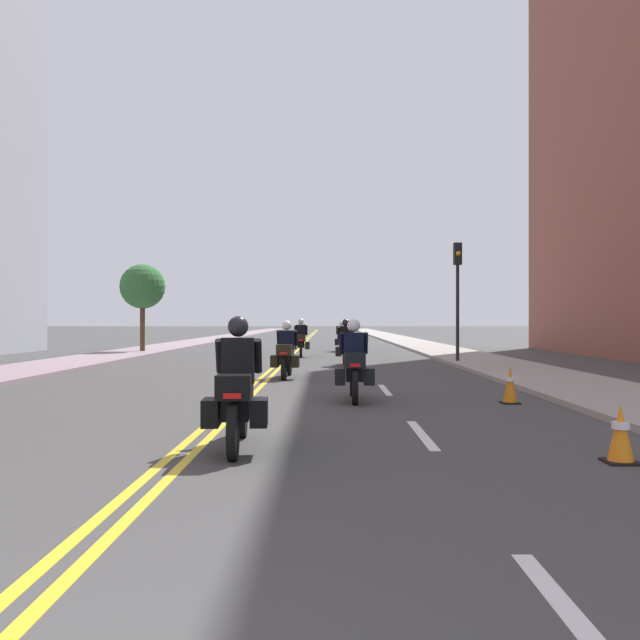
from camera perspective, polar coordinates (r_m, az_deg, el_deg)
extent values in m
plane|color=#414140|center=(49.41, -1.36, -1.87)|extent=(264.00, 264.00, 0.00)
cube|color=gray|center=(50.24, -9.99, -1.77)|extent=(2.97, 144.00, 0.12)
cube|color=#9B958B|center=(49.73, 7.35, -1.79)|extent=(2.97, 144.00, 0.12)
cube|color=yellow|center=(49.42, -1.50, -1.87)|extent=(0.12, 132.00, 0.01)
cube|color=yellow|center=(49.41, -1.23, -1.87)|extent=(0.12, 132.00, 0.01)
cube|color=silver|center=(3.94, 21.99, -23.74)|extent=(0.14, 2.40, 0.01)
cube|color=silver|center=(9.58, 8.62, -9.55)|extent=(0.14, 2.40, 0.01)
cube|color=silver|center=(15.50, 5.51, -5.90)|extent=(0.14, 2.40, 0.01)
cube|color=silver|center=(21.46, 4.14, -4.27)|extent=(0.14, 2.40, 0.01)
cube|color=silver|center=(27.44, 3.37, -3.34)|extent=(0.14, 2.40, 0.01)
cube|color=silver|center=(33.42, 2.88, -2.75)|extent=(0.14, 2.40, 0.01)
cube|color=silver|center=(39.41, 2.54, -2.34)|extent=(0.14, 2.40, 0.01)
cube|color=silver|center=(45.41, 2.28, -2.03)|extent=(0.14, 2.40, 0.01)
cube|color=silver|center=(51.40, 2.09, -1.80)|extent=(0.14, 2.40, 0.01)
cube|color=silver|center=(57.40, 1.94, -1.61)|extent=(0.14, 2.40, 0.01)
cylinder|color=black|center=(9.28, -6.59, -7.86)|extent=(0.14, 0.65, 0.65)
cylinder|color=black|center=(7.78, -7.38, -9.38)|extent=(0.14, 0.65, 0.65)
cube|color=silver|center=(9.24, -6.59, -5.74)|extent=(0.16, 0.33, 0.04)
cube|color=black|center=(8.49, -6.95, -6.68)|extent=(0.38, 1.17, 0.40)
cube|color=black|center=(7.79, -7.33, -5.66)|extent=(0.42, 0.38, 0.28)
cube|color=red|center=(7.61, -7.45, -6.40)|extent=(0.20, 0.04, 0.06)
cube|color=black|center=(8.08, -9.19, -7.74)|extent=(0.22, 0.45, 0.32)
cube|color=black|center=(8.03, -5.19, -7.78)|extent=(0.22, 0.45, 0.32)
cube|color=#B2C1CC|center=(8.94, -6.71, -3.90)|extent=(0.37, 0.14, 0.36)
cube|color=black|center=(8.40, -6.97, -3.44)|extent=(0.41, 0.28, 0.57)
cylinder|color=black|center=(8.57, -8.50, -3.04)|extent=(0.12, 0.29, 0.45)
cylinder|color=black|center=(8.53, -5.29, -3.05)|extent=(0.12, 0.29, 0.45)
sphere|color=black|center=(8.41, -6.96, -0.55)|extent=(0.26, 0.26, 0.26)
cylinder|color=black|center=(14.22, 2.77, -5.11)|extent=(0.11, 0.66, 0.66)
cylinder|color=black|center=(12.72, 2.98, -5.71)|extent=(0.11, 0.66, 0.66)
cube|color=silver|center=(14.19, 2.77, -3.69)|extent=(0.14, 0.32, 0.04)
cube|color=black|center=(13.44, 2.87, -4.20)|extent=(0.33, 1.15, 0.40)
cube|color=black|center=(12.75, 2.97, -3.44)|extent=(0.40, 0.36, 0.28)
cube|color=red|center=(12.57, 3.00, -3.85)|extent=(0.20, 0.03, 0.06)
cube|color=black|center=(13.00, 1.70, -4.79)|extent=(0.20, 0.44, 0.32)
cube|color=black|center=(13.01, 4.17, -4.78)|extent=(0.20, 0.44, 0.32)
cube|color=#B2C1CC|center=(13.90, 2.81, -2.49)|extent=(0.36, 0.12, 0.36)
cube|color=black|center=(13.37, 2.88, -2.22)|extent=(0.40, 0.26, 0.53)
cylinder|color=black|center=(13.51, 1.84, -1.99)|extent=(0.10, 0.28, 0.45)
cylinder|color=black|center=(13.53, 3.87, -1.98)|extent=(0.10, 0.28, 0.45)
sphere|color=white|center=(13.39, 2.87, -0.48)|extent=(0.26, 0.26, 0.26)
cylinder|color=black|center=(19.47, -2.61, -3.81)|extent=(0.12, 0.61, 0.61)
cylinder|color=black|center=(17.87, -3.08, -4.15)|extent=(0.12, 0.61, 0.61)
cube|color=silver|center=(19.45, -2.61, -2.86)|extent=(0.15, 0.32, 0.04)
cube|color=black|center=(18.66, -2.83, -3.11)|extent=(0.36, 1.23, 0.40)
cube|color=black|center=(17.93, -3.06, -2.54)|extent=(0.41, 0.37, 0.28)
cube|color=red|center=(17.74, -3.12, -2.82)|extent=(0.20, 0.04, 0.06)
cube|color=black|center=(18.21, -3.86, -3.51)|extent=(0.22, 0.45, 0.32)
cube|color=black|center=(18.16, -2.10, -3.52)|extent=(0.22, 0.45, 0.32)
cube|color=#B2C1CC|center=(19.15, -2.69, -1.90)|extent=(0.36, 0.14, 0.36)
cube|color=black|center=(18.59, -2.85, -1.70)|extent=(0.41, 0.27, 0.53)
cylinder|color=black|center=(18.76, -3.53, -1.53)|extent=(0.11, 0.28, 0.45)
cylinder|color=black|center=(18.71, -2.07, -1.53)|extent=(0.11, 0.28, 0.45)
sphere|color=white|center=(18.61, -2.84, -0.45)|extent=(0.26, 0.26, 0.26)
cylinder|color=black|center=(24.39, 2.09, -2.97)|extent=(0.14, 0.68, 0.68)
cylinder|color=black|center=(22.88, 2.31, -3.16)|extent=(0.14, 0.68, 0.68)
cube|color=silver|center=(24.37, 2.09, -2.13)|extent=(0.15, 0.32, 0.04)
cube|color=black|center=(23.62, 2.20, -2.39)|extent=(0.36, 1.16, 0.40)
cube|color=black|center=(22.93, 2.30, -1.91)|extent=(0.41, 0.37, 0.28)
cube|color=red|center=(22.75, 2.33, -2.12)|extent=(0.20, 0.04, 0.06)
cube|color=black|center=(23.16, 1.57, -2.68)|extent=(0.21, 0.45, 0.32)
cube|color=black|center=(23.19, 2.95, -2.68)|extent=(0.21, 0.45, 0.32)
cube|color=#B2C1CC|center=(24.09, 2.13, -1.44)|extent=(0.36, 0.13, 0.36)
cube|color=black|center=(23.56, 2.21, -1.24)|extent=(0.41, 0.27, 0.55)
cylinder|color=black|center=(23.69, 1.60, -1.11)|extent=(0.11, 0.28, 0.45)
cylinder|color=black|center=(23.72, 2.76, -1.11)|extent=(0.11, 0.28, 0.45)
sphere|color=black|center=(23.58, 2.20, -0.23)|extent=(0.26, 0.26, 0.26)
cylinder|color=black|center=(30.14, -1.62, -2.42)|extent=(0.13, 0.67, 0.66)
cylinder|color=black|center=(28.56, -1.64, -2.55)|extent=(0.13, 0.67, 0.66)
cube|color=silver|center=(30.13, -1.62, -1.75)|extent=(0.15, 0.32, 0.04)
cube|color=black|center=(29.34, -1.63, -1.94)|extent=(0.36, 1.22, 0.40)
cube|color=black|center=(28.62, -1.64, -1.55)|extent=(0.41, 0.37, 0.28)
cube|color=red|center=(28.43, -1.64, -1.72)|extent=(0.20, 0.04, 0.06)
cube|color=black|center=(28.87, -2.19, -2.17)|extent=(0.21, 0.45, 0.32)
cube|color=black|center=(28.87, -1.08, -2.17)|extent=(0.21, 0.45, 0.32)
cube|color=#B2C1CC|center=(29.84, -1.62, -1.18)|extent=(0.36, 0.13, 0.36)
cube|color=black|center=(29.28, -1.63, -0.97)|extent=(0.41, 0.27, 0.59)
cylinder|color=black|center=(29.43, -2.10, -0.87)|extent=(0.11, 0.28, 0.45)
cylinder|color=black|center=(29.43, -1.16, -0.87)|extent=(0.11, 0.28, 0.45)
sphere|color=white|center=(29.30, -1.63, -0.12)|extent=(0.26, 0.26, 0.26)
cylinder|color=black|center=(35.31, 1.81, -2.10)|extent=(0.12, 0.63, 0.62)
cylinder|color=black|center=(33.74, 1.92, -2.20)|extent=(0.12, 0.63, 0.62)
cube|color=silver|center=(35.30, 1.81, -1.57)|extent=(0.15, 0.32, 0.04)
cube|color=black|center=(34.52, 1.86, -1.69)|extent=(0.35, 1.20, 0.40)
cube|color=black|center=(33.81, 1.92, -1.35)|extent=(0.41, 0.37, 0.28)
cube|color=red|center=(33.62, 1.93, -1.49)|extent=(0.20, 0.03, 0.06)
cube|color=black|center=(34.04, 1.43, -1.88)|extent=(0.21, 0.44, 0.32)
cube|color=black|center=(34.06, 2.37, -1.88)|extent=(0.21, 0.44, 0.32)
cube|color=#B2C1CC|center=(35.01, 1.83, -1.04)|extent=(0.36, 0.13, 0.36)
cube|color=black|center=(34.46, 1.87, -0.94)|extent=(0.41, 0.27, 0.50)
cylinder|color=black|center=(34.59, 1.46, -0.85)|extent=(0.11, 0.28, 0.45)
cylinder|color=black|center=(34.62, 2.25, -0.85)|extent=(0.11, 0.28, 0.45)
sphere|color=white|center=(34.48, 1.86, -0.28)|extent=(0.26, 0.26, 0.26)
cube|color=black|center=(8.34, 24.11, -10.90)|extent=(0.35, 0.35, 0.03)
cone|color=orange|center=(8.28, 24.11, -8.67)|extent=(0.28, 0.28, 0.63)
cylinder|color=white|center=(8.27, 24.11, -8.15)|extent=(0.19, 0.19, 0.08)
cube|color=black|center=(13.43, 15.81, -6.76)|extent=(0.34, 0.34, 0.03)
cone|color=orange|center=(13.40, 15.81, -5.21)|extent=(0.27, 0.27, 0.70)
cylinder|color=white|center=(13.39, 15.81, -4.85)|extent=(0.18, 0.18, 0.08)
cylinder|color=black|center=(24.95, 11.58, 0.52)|extent=(0.12, 0.12, 3.66)
cube|color=black|center=(25.06, 11.58, 5.51)|extent=(0.28, 0.28, 0.80)
sphere|color=yellow|center=(24.92, 11.65, 5.55)|extent=(0.18, 0.18, 0.18)
cylinder|color=#4F3921|center=(33.47, -14.81, -0.63)|extent=(0.24, 0.24, 2.47)
sphere|color=#326E37|center=(33.51, -14.81, 2.77)|extent=(2.15, 2.15, 2.15)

